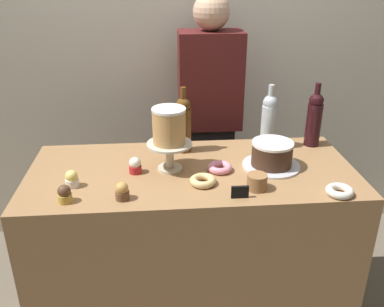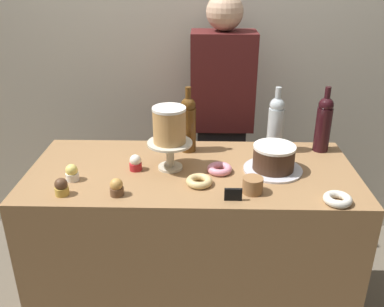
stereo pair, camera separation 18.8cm
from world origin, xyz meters
The scene contains 19 objects.
back_wall centered at (0.00, 0.91, 1.30)m, with size 6.00×0.05×2.60m.
display_counter centered at (0.00, 0.00, 0.44)m, with size 1.48×0.66×0.88m.
cake_stand_pedestal centered at (-0.10, 0.01, 0.97)m, with size 0.20×0.20×0.13m.
white_layer_cake centered at (-0.10, 0.01, 1.09)m, with size 0.15×0.15×0.16m.
silver_serving_platter centered at (0.37, 0.00, 0.89)m, with size 0.26×0.26×0.01m.
chocolate_round_cake centered at (0.37, 0.00, 0.95)m, with size 0.19×0.19×0.11m.
wine_bottle_clear centered at (0.40, 0.22, 1.03)m, with size 0.08×0.08×0.33m.
wine_bottle_dark_red centered at (0.64, 0.23, 1.03)m, with size 0.08×0.08×0.33m.
wine_bottle_amber centered at (-0.02, 0.21, 1.03)m, with size 0.08×0.08×0.33m.
cupcake_chocolate centered at (-0.52, -0.24, 0.92)m, with size 0.06×0.06×0.07m.
cupcake_caramel centered at (-0.30, -0.24, 0.92)m, with size 0.06×0.06×0.07m.
cupcake_vanilla centered at (-0.25, -0.01, 0.92)m, with size 0.06×0.06×0.07m.
cupcake_lemon centered at (-0.51, -0.11, 0.92)m, with size 0.06×0.06×0.07m.
donut_sugar centered at (0.58, -0.27, 0.90)m, with size 0.11×0.11×0.03m.
donut_pink centered at (0.12, -0.02, 0.90)m, with size 0.11×0.11×0.03m.
donut_glazed centered at (0.03, -0.14, 0.90)m, with size 0.11×0.11×0.03m.
cookie_stack centered at (0.25, -0.20, 0.92)m, with size 0.08×0.08×0.07m.
price_sign_chalkboard centered at (0.17, -0.27, 0.91)m, with size 0.07×0.01×0.05m.
barista_figure centered at (0.16, 0.64, 0.84)m, with size 0.36×0.22×1.60m.
Camera 2 is at (0.04, -1.71, 1.74)m, focal length 39.39 mm.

